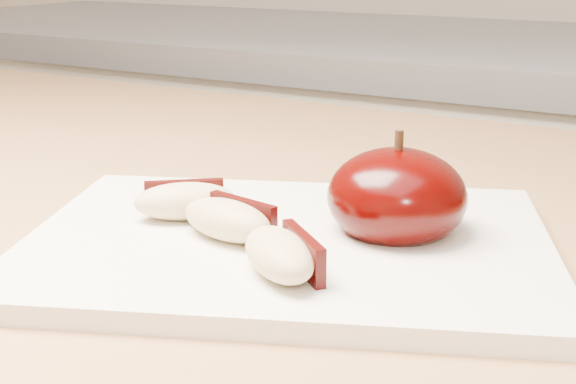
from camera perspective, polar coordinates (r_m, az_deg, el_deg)
The scene contains 6 objects.
back_cabinet at distance 1.31m, azimuth 18.22°, elevation -10.86°, with size 2.40×0.62×0.94m.
cutting_board at distance 0.44m, azimuth 0.00°, elevation -3.79°, with size 0.29×0.21×0.01m, color silver.
apple_half at distance 0.45m, azimuth 7.74°, elevation -0.36°, with size 0.10×0.10×0.07m.
apple_wedge_a at distance 0.47m, azimuth -7.34°, elevation -0.60°, with size 0.06×0.06×0.02m.
apple_wedge_b at distance 0.44m, azimuth -4.23°, elevation -1.95°, with size 0.06×0.04×0.02m.
apple_wedge_c at distance 0.39m, azimuth -0.44°, elevation -4.43°, with size 0.06×0.06×0.02m.
Camera 1 is at (0.20, 0.05, 1.06)m, focal length 50.00 mm.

